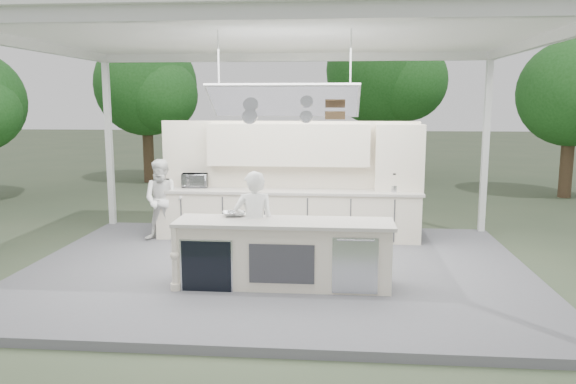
# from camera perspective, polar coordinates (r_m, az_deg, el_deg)

# --- Properties ---
(ground) EXTENTS (90.00, 90.00, 0.00)m
(ground) POSITION_cam_1_polar(r_m,az_deg,el_deg) (9.12, -1.12, -8.31)
(ground) COLOR #434D35
(ground) RESTS_ON ground
(stage_deck) EXTENTS (8.00, 6.00, 0.12)m
(stage_deck) POSITION_cam_1_polar(r_m,az_deg,el_deg) (9.10, -1.12, -7.95)
(stage_deck) COLOR #57565B
(stage_deck) RESTS_ON ground
(tent) EXTENTS (8.20, 6.20, 3.86)m
(tent) POSITION_cam_1_polar(r_m,az_deg,el_deg) (8.74, -1.19, 15.56)
(tent) COLOR white
(tent) RESTS_ON ground
(demo_island) EXTENTS (3.10, 0.79, 0.95)m
(demo_island) POSITION_cam_1_polar(r_m,az_deg,el_deg) (8.06, -0.56, -6.24)
(demo_island) COLOR beige
(demo_island) RESTS_ON stage_deck
(back_counter) EXTENTS (5.08, 0.72, 0.95)m
(back_counter) POSITION_cam_1_polar(r_m,az_deg,el_deg) (10.80, -0.05, -2.26)
(back_counter) COLOR beige
(back_counter) RESTS_ON stage_deck
(back_wall_unit) EXTENTS (5.05, 0.48, 2.25)m
(back_wall_unit) POSITION_cam_1_polar(r_m,az_deg,el_deg) (10.83, 2.40, 3.00)
(back_wall_unit) COLOR beige
(back_wall_unit) RESTS_ON stage_deck
(tree_cluster) EXTENTS (19.55, 9.40, 5.85)m
(tree_cluster) POSITION_cam_1_polar(r_m,az_deg,el_deg) (18.46, 1.65, 10.88)
(tree_cluster) COLOR #4C3E26
(tree_cluster) RESTS_ON ground
(head_chef) EXTENTS (0.67, 0.52, 1.63)m
(head_chef) POSITION_cam_1_polar(r_m,az_deg,el_deg) (8.24, -3.46, -3.49)
(head_chef) COLOR white
(head_chef) RESTS_ON stage_deck
(sous_chef) EXTENTS (0.79, 0.63, 1.55)m
(sous_chef) POSITION_cam_1_polar(r_m,az_deg,el_deg) (10.87, -12.58, -0.81)
(sous_chef) COLOR white
(sous_chef) RESTS_ON stage_deck
(toaster_oven) EXTENTS (0.54, 0.39, 0.28)m
(toaster_oven) POSITION_cam_1_polar(r_m,az_deg,el_deg) (11.19, -9.41, 1.19)
(toaster_oven) COLOR silver
(toaster_oven) RESTS_ON back_counter
(bowl_large) EXTENTS (0.35, 0.35, 0.07)m
(bowl_large) POSITION_cam_1_polar(r_m,az_deg,el_deg) (8.31, -5.74, -2.23)
(bowl_large) COLOR silver
(bowl_large) RESTS_ON demo_island
(bowl_small) EXTENTS (0.26, 0.26, 0.07)m
(bowl_small) POSITION_cam_1_polar(r_m,az_deg,el_deg) (8.29, -5.11, -2.24)
(bowl_small) COLOR #B9BCC0
(bowl_small) RESTS_ON demo_island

